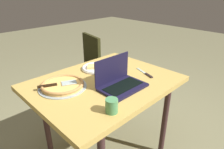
% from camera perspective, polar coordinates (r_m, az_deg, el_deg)
% --- Properties ---
extents(dining_table, '(1.10, 0.86, 0.75)m').
position_cam_1_polar(dining_table, '(1.58, -2.18, -4.29)').
color(dining_table, tan).
rests_on(dining_table, ground_plane).
extents(laptop, '(0.33, 0.23, 0.22)m').
position_cam_1_polar(laptop, '(1.44, 2.20, -1.96)').
color(laptop, black).
rests_on(laptop, dining_table).
extents(pizza_plate, '(0.26, 0.26, 0.04)m').
position_cam_1_polar(pizza_plate, '(1.75, -4.46, 2.02)').
color(pizza_plate, white).
rests_on(pizza_plate, dining_table).
extents(pizza_tray, '(0.35, 0.35, 0.04)m').
position_cam_1_polar(pizza_tray, '(1.48, -14.12, -2.96)').
color(pizza_tray, '#94A3A7').
rests_on(pizza_tray, dining_table).
extents(table_knife, '(0.09, 0.22, 0.01)m').
position_cam_1_polar(table_knife, '(1.68, 9.79, 0.24)').
color(table_knife, '#B2C7BB').
rests_on(table_knife, dining_table).
extents(drink_cup, '(0.08, 0.08, 0.09)m').
position_cam_1_polar(drink_cup, '(1.16, -0.10, -8.97)').
color(drink_cup, '#4A8B55').
rests_on(drink_cup, dining_table).
extents(chair_near, '(0.46, 0.46, 0.89)m').
position_cam_1_polar(chair_near, '(2.45, -7.87, 1.99)').
color(chair_near, black).
rests_on(chair_near, ground_plane).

